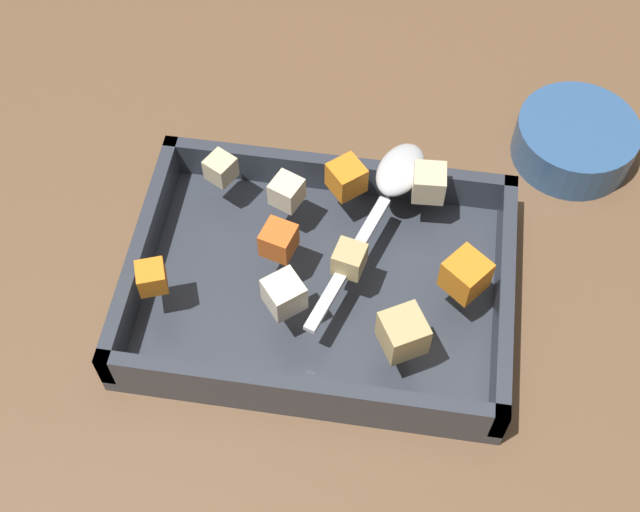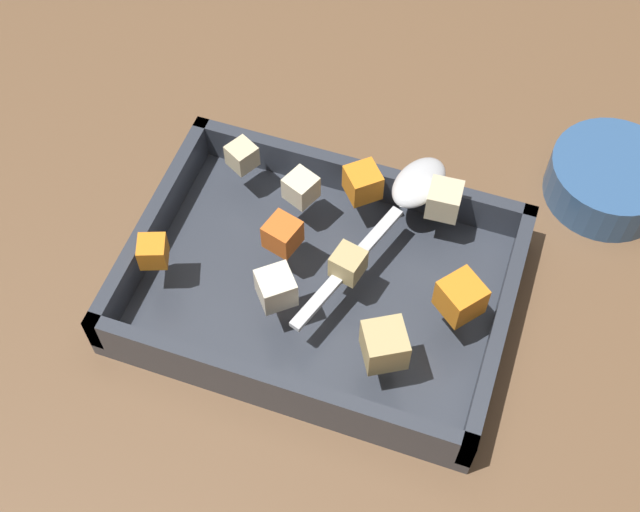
{
  "view_description": "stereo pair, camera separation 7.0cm",
  "coord_description": "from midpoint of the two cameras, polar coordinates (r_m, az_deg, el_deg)",
  "views": [
    {
      "loc": [
        0.07,
        -0.39,
        0.65
      ],
      "look_at": [
        0.01,
        -0.01,
        0.06
      ],
      "focal_mm": 48.24,
      "sensor_mm": 36.0,
      "label": 1
    },
    {
      "loc": [
        0.14,
        -0.37,
        0.65
      ],
      "look_at": [
        0.01,
        -0.01,
        0.06
      ],
      "focal_mm": 48.24,
      "sensor_mm": 36.0,
      "label": 2
    }
  ],
  "objects": [
    {
      "name": "potato_chunk_heap_side",
      "position": [
        0.74,
        4.57,
        4.68
      ],
      "size": [
        0.03,
        0.03,
        0.03
      ],
      "primitive_type": "cube",
      "rotation": [
        0.0,
        0.0,
        1.63
      ],
      "color": "beige",
      "rests_on": "baking_dish"
    },
    {
      "name": "serving_spoon",
      "position": [
        0.75,
        2.26,
        4.79
      ],
      "size": [
        0.09,
        0.2,
        0.02
      ],
      "rotation": [
        0.0,
        0.0,
        4.39
      ],
      "color": "silver",
      "rests_on": "baking_dish"
    },
    {
      "name": "potato_chunk_mid_left",
      "position": [
        0.74,
        -4.95,
        4.08
      ],
      "size": [
        0.03,
        0.03,
        0.02
      ],
      "primitive_type": "cube",
      "rotation": [
        0.0,
        0.0,
        1.18
      ],
      "color": "beige",
      "rests_on": "baking_dish"
    },
    {
      "name": "baking_dish",
      "position": [
        0.74,
        -2.7,
        -2.18
      ],
      "size": [
        0.32,
        0.23,
        0.05
      ],
      "color": "#333842",
      "rests_on": "ground_plane"
    },
    {
      "name": "carrot_chunk_corner_se",
      "position": [
        0.71,
        -5.63,
        0.65
      ],
      "size": [
        0.03,
        0.03,
        0.03
      ],
      "primitive_type": "cube",
      "rotation": [
        0.0,
        0.0,
        1.3
      ],
      "color": "orange",
      "rests_on": "baking_dish"
    },
    {
      "name": "potato_chunk_heap_top",
      "position": [
        0.7,
        -0.9,
        -0.43
      ],
      "size": [
        0.03,
        0.03,
        0.02
      ],
      "primitive_type": "cube",
      "rotation": [
        0.0,
        0.0,
        2.92
      ],
      "color": "tan",
      "rests_on": "baking_dish"
    },
    {
      "name": "potato_chunk_near_right",
      "position": [
        0.76,
        -9.25,
        5.57
      ],
      "size": [
        0.03,
        0.03,
        0.02
      ],
      "primitive_type": "cube",
      "rotation": [
        0.0,
        0.0,
        1.08
      ],
      "color": "beige",
      "rests_on": "baking_dish"
    },
    {
      "name": "small_prep_bowl",
      "position": [
        0.86,
        14.31,
        7.28
      ],
      "size": [
        0.12,
        0.12,
        0.04
      ],
      "primitive_type": "cylinder",
      "color": "#33598C",
      "rests_on": "ground_plane"
    },
    {
      "name": "carrot_chunk_mid_right",
      "position": [
        0.74,
        -0.93,
        5.04
      ],
      "size": [
        0.04,
        0.04,
        0.03
      ],
      "primitive_type": "cube",
      "rotation": [
        0.0,
        0.0,
        5.43
      ],
      "color": "orange",
      "rests_on": "baking_dish"
    },
    {
      "name": "ground_plane",
      "position": [
        0.76,
        -3.47,
        -2.12
      ],
      "size": [
        4.0,
        4.0,
        0.0
      ],
      "primitive_type": "plane",
      "color": "brown"
    },
    {
      "name": "carrot_chunk_far_left",
      "position": [
        0.71,
        -13.91,
        -1.6
      ],
      "size": [
        0.03,
        0.03,
        0.02
      ],
      "primitive_type": "cube",
      "rotation": [
        0.0,
        0.0,
        0.35
      ],
      "color": "orange",
      "rests_on": "baking_dish"
    },
    {
      "name": "potato_chunk_back_center",
      "position": [
        0.66,
        2.51,
        -5.37
      ],
      "size": [
        0.04,
        0.04,
        0.03
      ],
      "primitive_type": "cube",
      "rotation": [
        0.0,
        0.0,
        2.1
      ],
      "color": "tan",
      "rests_on": "baking_dish"
    },
    {
      "name": "carrot_chunk_near_spoon",
      "position": [
        0.69,
        6.81,
        -1.47
      ],
      "size": [
        0.04,
        0.04,
        0.03
      ],
      "primitive_type": "cube",
      "rotation": [
        0.0,
        0.0,
        2.47
      ],
      "color": "orange",
      "rests_on": "baking_dish"
    },
    {
      "name": "parsnip_chunk_rim_edge",
      "position": [
        0.68,
        -5.35,
        -2.77
      ],
      "size": [
        0.04,
        0.04,
        0.03
      ],
      "primitive_type": "cube",
      "rotation": [
        0.0,
        0.0,
        0.7
      ],
      "color": "silver",
      "rests_on": "baking_dish"
    }
  ]
}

